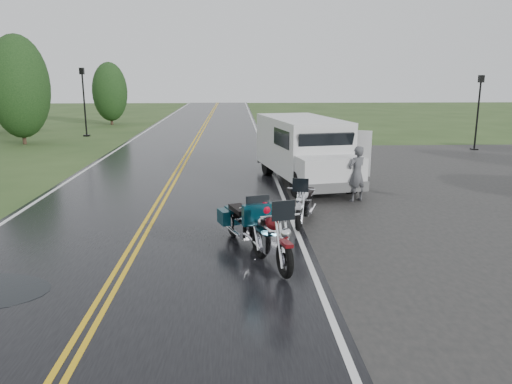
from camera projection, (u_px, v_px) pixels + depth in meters
ground at (127, 261)px, 10.47m from camera, size 120.00×120.00×0.00m
road at (179, 171)px, 20.19m from camera, size 8.00×100.00×0.04m
parking_pad at (510, 198)px, 15.78m from camera, size 14.00×24.00×0.03m
motorcycle_red at (285, 244)px, 9.31m from camera, size 1.50×2.62×1.46m
motorcycle_teal at (260, 230)px, 10.34m from camera, size 1.55×2.43×1.35m
motorcycle_silver at (299, 208)px, 12.19m from camera, size 1.39×2.31×1.29m
van_white at (298, 161)px, 15.64m from camera, size 3.40×6.36×2.37m
person_at_van at (357, 175)px, 15.16m from camera, size 0.74×0.64×1.70m
lamp_post_far_left at (84, 102)px, 31.16m from camera, size 0.37×0.37×4.29m
lamp_post_far_right at (478, 113)px, 25.38m from camera, size 0.33×0.33×3.85m
tree_left_mid at (20, 98)px, 27.49m from camera, size 3.28×3.28×5.12m
tree_left_far at (110, 98)px, 38.52m from camera, size 2.65×2.65×4.08m
pine_left_far at (15, 93)px, 33.58m from camera, size 2.49×2.49×5.19m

